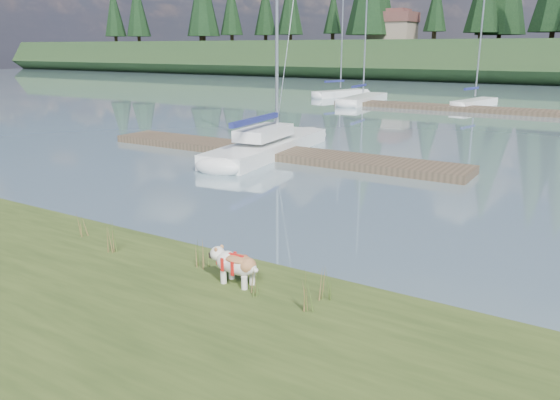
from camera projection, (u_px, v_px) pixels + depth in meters
The scene contains 18 objects.
ground at pixel (485, 112), 37.58m from camera, with size 200.00×200.00×0.00m, color gray.
ridge at pixel (558, 61), 72.11m from camera, with size 200.00×20.00×5.00m, color #1E3419.
bulldog at pixel (236, 263), 9.34m from camera, with size 0.98×0.44×0.59m.
sailboat_main at pixel (276, 141), 23.26m from camera, with size 2.81×9.43×13.31m.
dock_near at pixel (272, 152), 22.37m from camera, with size 16.00×2.00×0.30m, color #4C3D2C.
dock_far at pixel (516, 111), 36.53m from camera, with size 26.00×2.20×0.30m, color #4C3D2C.
sailboat_bg_0 at pixel (345, 93), 49.32m from camera, with size 3.36×6.73×9.81m.
sailboat_bg_1 at pixel (366, 98), 44.16m from camera, with size 2.30×8.66×12.70m.
sailboat_bg_2 at pixel (478, 102), 40.85m from camera, with size 2.44×6.34×9.55m.
weed_0 at pixel (109, 238), 10.81m from camera, with size 0.17×0.14×0.68m.
weed_1 at pixel (201, 255), 10.08m from camera, with size 0.17×0.14×0.56m.
weed_2 at pixel (304, 293), 8.36m from camera, with size 0.17×0.14×0.73m.
weed_3 at pixel (83, 225), 11.76m from camera, with size 0.17×0.14×0.57m.
weed_4 at pixel (254, 282), 8.96m from camera, with size 0.17×0.14×0.52m.
weed_5 at pixel (325, 286), 8.74m from camera, with size 0.17×0.14×0.58m.
mud_lip at pixel (164, 251), 11.69m from camera, with size 60.00×0.50×0.14m, color #33281C.
conifer_1 at pixel (291, 3), 88.37m from camera, with size 4.40×4.40×11.30m.
house_0 at pixel (393, 26), 79.50m from camera, with size 6.30×5.30×4.65m.
Camera 1 is at (7.89, -9.60, 4.29)m, focal length 35.00 mm.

